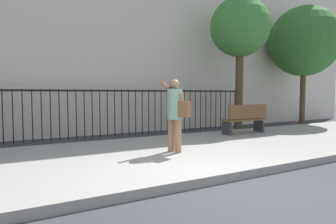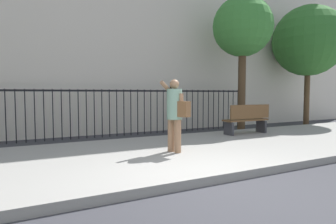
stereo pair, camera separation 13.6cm
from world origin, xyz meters
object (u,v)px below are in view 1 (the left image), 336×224
(pedestrian_on_phone, at_px, (176,110))
(street_bench, at_px, (245,118))
(street_tree_near, at_px, (240,28))
(street_tree_far, at_px, (304,42))

(pedestrian_on_phone, bearing_deg, street_bench, 22.53)
(pedestrian_on_phone, relative_size, street_tree_near, 0.32)
(pedestrian_on_phone, height_order, street_tree_far, street_tree_far)
(pedestrian_on_phone, height_order, street_bench, pedestrian_on_phone)
(pedestrian_on_phone, xyz_separation_m, street_tree_far, (8.55, 3.05, 2.69))
(street_tree_far, bearing_deg, pedestrian_on_phone, -160.36)
(pedestrian_on_phone, height_order, street_tree_near, street_tree_near)
(street_bench, relative_size, street_tree_near, 0.31)
(street_bench, bearing_deg, street_tree_near, 54.12)
(street_tree_near, bearing_deg, street_bench, -125.88)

